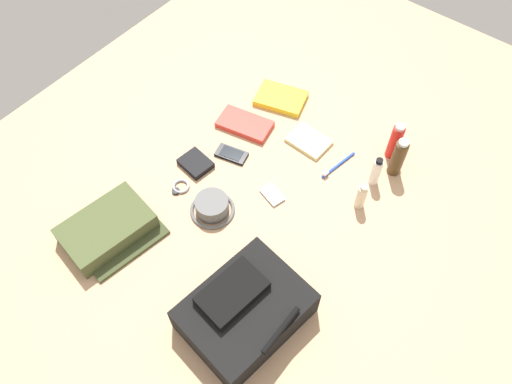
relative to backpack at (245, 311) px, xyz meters
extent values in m
cube|color=tan|center=(-0.36, -0.24, -0.08)|extent=(2.64, 2.02, 0.02)
cube|color=black|center=(0.00, 0.00, 0.00)|extent=(0.39, 0.31, 0.12)
cube|color=black|center=(0.00, -0.04, 0.07)|extent=(0.21, 0.15, 0.03)
cylinder|color=black|center=(0.00, 0.13, 0.07)|extent=(0.16, 0.02, 0.02)
cube|color=#47512D|center=(0.06, -0.54, -0.03)|extent=(0.32, 0.23, 0.07)
cube|color=#394124|center=(0.06, -0.44, -0.06)|extent=(0.28, 0.11, 0.01)
cylinder|color=slate|center=(-0.23, -0.33, -0.03)|extent=(0.11, 0.11, 0.05)
torus|color=slate|center=(-0.23, -0.33, -0.06)|extent=(0.16, 0.16, 0.01)
cylinder|color=red|center=(-0.82, 0.03, 0.01)|extent=(0.04, 0.04, 0.15)
cylinder|color=silver|center=(-0.82, 0.03, 0.09)|extent=(0.03, 0.03, 0.01)
cylinder|color=#473319|center=(-0.76, 0.08, 0.01)|extent=(0.05, 0.05, 0.16)
cylinder|color=silver|center=(-0.76, 0.08, 0.10)|extent=(0.04, 0.04, 0.01)
cylinder|color=white|center=(-0.68, 0.04, -0.01)|extent=(0.03, 0.03, 0.12)
cylinder|color=black|center=(-0.68, 0.04, 0.06)|extent=(0.02, 0.02, 0.01)
cylinder|color=beige|center=(-0.56, 0.05, -0.01)|extent=(0.03, 0.03, 0.10)
cylinder|color=beige|center=(-0.56, 0.05, 0.05)|extent=(0.03, 0.03, 0.01)
cube|color=yellow|center=(-0.79, -0.46, -0.05)|extent=(0.18, 0.22, 0.02)
cube|color=white|center=(-0.79, -0.46, -0.05)|extent=(0.17, 0.21, 0.02)
cube|color=red|center=(-0.59, -0.48, -0.05)|extent=(0.15, 0.22, 0.02)
cube|color=white|center=(-0.59, -0.48, -0.06)|extent=(0.14, 0.21, 0.02)
cube|color=black|center=(-0.45, -0.43, -0.06)|extent=(0.09, 0.13, 0.01)
cube|color=black|center=(-0.45, -0.43, -0.05)|extent=(0.07, 0.09, 0.00)
cube|color=#B7B7BC|center=(-0.40, -0.20, -0.06)|extent=(0.07, 0.09, 0.01)
cylinder|color=silver|center=(-0.40, -0.22, -0.05)|extent=(0.03, 0.03, 0.00)
torus|color=#99999E|center=(-0.23, -0.48, -0.06)|extent=(0.06, 0.06, 0.01)
cylinder|color=black|center=(-0.21, -0.48, -0.06)|extent=(0.03, 0.03, 0.01)
cylinder|color=blue|center=(-0.66, -0.09, -0.06)|extent=(0.17, 0.04, 0.01)
cube|color=white|center=(-0.59, -0.11, -0.05)|extent=(0.02, 0.02, 0.01)
cube|color=black|center=(-0.34, -0.50, -0.05)|extent=(0.10, 0.12, 0.02)
cube|color=beige|center=(-0.68, -0.24, -0.06)|extent=(0.11, 0.15, 0.02)
camera|label=1|loc=(0.40, 0.36, 1.43)|focal=35.58mm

